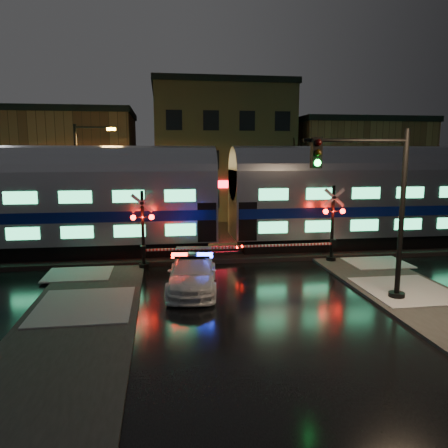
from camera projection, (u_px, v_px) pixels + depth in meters
The scene contains 12 objects.
ground at pixel (241, 279), 20.20m from camera, with size 120.00×120.00×0.00m, color black.
ballast at pixel (225, 253), 25.06m from camera, with size 90.00×4.20×0.24m, color black.
sidewalk_left at pixel (68, 341), 13.41m from camera, with size 4.00×20.00×0.12m, color #2D2D2D.
building_left at pixel (54, 167), 39.14m from camera, with size 14.00×10.00×9.00m, color brown.
building_mid at pixel (219, 153), 41.54m from camera, with size 12.00×11.00×11.50m, color brown.
building_right at pixel (350, 169), 43.12m from camera, with size 12.00×10.00×8.50m, color brown.
train at pixel (223, 196), 24.52m from camera, with size 51.00×3.12×5.92m.
police_car at pixel (192, 273), 18.50m from camera, with size 2.53×5.13×1.60m.
crossing_signal_right at pixel (326, 232), 22.88m from camera, with size 5.81×0.66×4.11m.
crossing_signal_left at pixel (150, 238), 21.61m from camera, with size 5.58×0.65×3.95m.
traffic_light at pixel (377, 212), 16.54m from camera, with size 4.32×0.74×6.68m.
streetlight at pixel (82, 176), 27.11m from camera, with size 2.51×0.26×7.52m.
Camera 1 is at (-3.54, -19.22, 5.78)m, focal length 35.00 mm.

